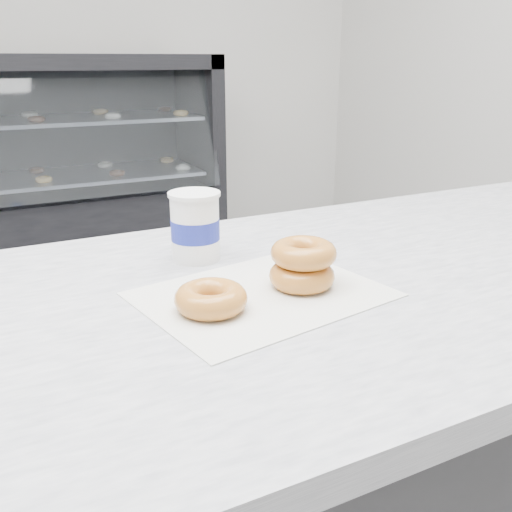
# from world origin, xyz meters

# --- Properties ---
(display_case) EXTENTS (2.40, 0.74, 1.25)m
(display_case) POSITION_xyz_m (0.00, 2.12, 0.49)
(display_case) COLOR black
(display_case) RESTS_ON ground
(wax_paper) EXTENTS (0.38, 0.31, 0.00)m
(wax_paper) POSITION_xyz_m (0.19, -0.62, 0.90)
(wax_paper) COLOR silver
(wax_paper) RESTS_ON counter
(donut_single) EXTENTS (0.12, 0.12, 0.03)m
(donut_single) POSITION_xyz_m (0.10, -0.64, 0.92)
(donut_single) COLOR #C98637
(donut_single) RESTS_ON wax_paper
(donut_stack) EXTENTS (0.14, 0.14, 0.07)m
(donut_stack) POSITION_xyz_m (0.26, -0.62, 0.94)
(donut_stack) COLOR #C98637
(donut_stack) RESTS_ON wax_paper
(coffee_cup) EXTENTS (0.09, 0.09, 0.12)m
(coffee_cup) POSITION_xyz_m (0.17, -0.43, 0.96)
(coffee_cup) COLOR white
(coffee_cup) RESTS_ON counter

